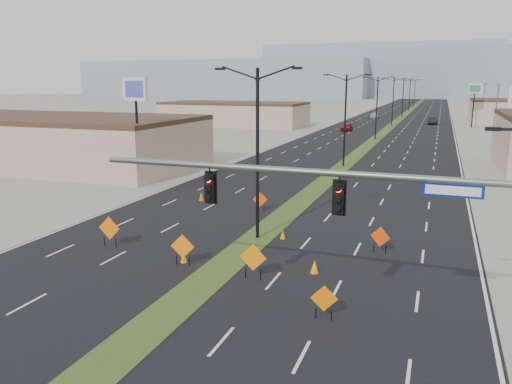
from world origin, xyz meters
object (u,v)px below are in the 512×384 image
(streetlight_1, at_px, (345,117))
(streetlight_3, at_px, (393,100))
(construction_sign_4, at_px, (324,300))
(pole_sign_east_far, at_px, (475,92))
(car_left, at_px, (347,127))
(construction_sign_3, at_px, (253,259))
(signal_mast, at_px, (392,215))
(construction_sign_0, at_px, (109,229))
(streetlight_4, at_px, (403,97))
(streetlight_0, at_px, (258,149))
(streetlight_2, at_px, (377,106))
(cone_2, at_px, (283,234))
(car_far, at_px, (374,116))
(construction_sign_2, at_px, (260,200))
(construction_sign_5, at_px, (380,238))
(cone_3, at_px, (201,196))
(pole_sign_west, at_px, (136,97))
(cone_1, at_px, (314,267))
(car_mid, at_px, (433,121))
(streetlight_6, at_px, (414,92))
(construction_sign_1, at_px, (183,247))
(streetlight_5, at_px, (410,94))
(cone_0, at_px, (184,257))

(streetlight_1, distance_m, streetlight_3, 56.00)
(construction_sign_4, relative_size, pole_sign_east_far, 0.16)
(car_left, distance_m, construction_sign_3, 75.73)
(pole_sign_east_far, bearing_deg, streetlight_1, -129.22)
(signal_mast, relative_size, streetlight_1, 1.63)
(construction_sign_0, bearing_deg, streetlight_4, 86.01)
(streetlight_0, xyz_separation_m, streetlight_2, (0.00, 56.00, 0.00))
(streetlight_2, relative_size, cone_2, 17.94)
(car_far, distance_m, construction_sign_2, 99.44)
(signal_mast, distance_m, car_left, 80.72)
(pole_sign_east_far, bearing_deg, construction_sign_3, -122.31)
(pole_sign_east_far, bearing_deg, construction_sign_5, -119.44)
(streetlight_4, relative_size, construction_sign_3, 5.72)
(cone_2, height_order, cone_3, cone_3)
(construction_sign_3, relative_size, pole_sign_east_far, 0.20)
(streetlight_2, xyz_separation_m, pole_sign_west, (-16.27, -43.70, 2.45))
(streetlight_1, xyz_separation_m, cone_3, (-7.52, -20.40, -5.08))
(streetlight_0, height_order, cone_3, streetlight_0)
(cone_3, bearing_deg, pole_sign_west, 151.74)
(cone_1, bearing_deg, car_mid, 87.82)
(streetlight_6, height_order, construction_sign_1, streetlight_6)
(signal_mast, xyz_separation_m, cone_2, (-7.07, 10.37, -4.51))
(car_left, xyz_separation_m, construction_sign_4, (13.05, -78.11, 0.09))
(streetlight_3, bearing_deg, streetlight_2, -90.00)
(car_mid, height_order, cone_2, car_mid)
(construction_sign_5, distance_m, cone_2, 5.81)
(car_mid, distance_m, construction_sign_5, 91.14)
(streetlight_5, relative_size, construction_sign_0, 5.60)
(cone_2, bearing_deg, construction_sign_0, -151.34)
(construction_sign_5, distance_m, cone_0, 10.68)
(construction_sign_2, height_order, construction_sign_3, construction_sign_3)
(streetlight_1, bearing_deg, signal_mast, -77.31)
(cone_2, bearing_deg, construction_sign_4, -63.86)
(streetlight_1, height_order, streetlight_5, same)
(car_left, relative_size, construction_sign_1, 2.62)
(streetlight_4, bearing_deg, pole_sign_west, -99.27)
(construction_sign_5, xyz_separation_m, cone_3, (-14.75, 7.82, -0.55))
(car_left, xyz_separation_m, cone_1, (11.54, -73.45, -0.40))
(streetlight_6, bearing_deg, cone_3, -92.68)
(signal_mast, relative_size, cone_0, 26.47)
(construction_sign_5, relative_size, cone_3, 2.25)
(cone_3, xyz_separation_m, pole_sign_west, (-8.75, 4.70, 7.54))
(construction_sign_0, relative_size, construction_sign_2, 1.24)
(construction_sign_1, bearing_deg, cone_3, 104.03)
(signal_mast, height_order, construction_sign_1, signal_mast)
(car_left, bearing_deg, car_mid, 58.15)
(car_mid, distance_m, cone_0, 96.72)
(signal_mast, height_order, cone_0, signal_mast)
(streetlight_1, height_order, construction_sign_0, streetlight_1)
(cone_0, height_order, pole_sign_east_far, pole_sign_east_far)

